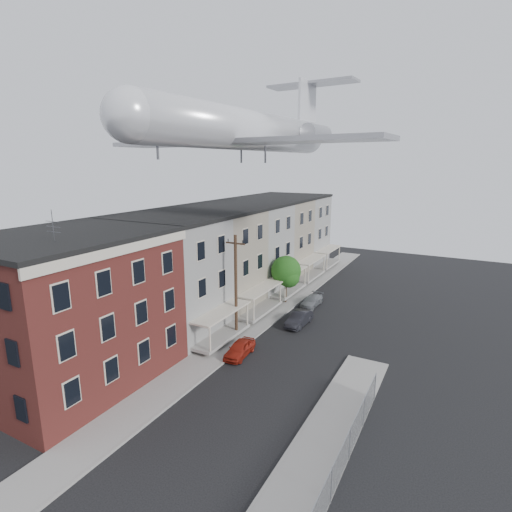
{
  "coord_description": "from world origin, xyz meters",
  "views": [
    {
      "loc": [
        11.03,
        -9.55,
        14.71
      ],
      "look_at": [
        0.78,
        9.64,
        9.65
      ],
      "focal_mm": 28.0,
      "sensor_mm": 36.0,
      "label": 1
    }
  ],
  "objects_px": {
    "airplane": "(251,130)",
    "street_tree": "(287,272)",
    "utility_pole": "(236,286)",
    "car_mid": "(299,319)",
    "car_near": "(240,349)",
    "car_far": "(312,301)"
  },
  "relations": [
    {
      "from": "utility_pole",
      "to": "airplane",
      "type": "height_order",
      "value": "airplane"
    },
    {
      "from": "car_far",
      "to": "airplane",
      "type": "distance_m",
      "value": 18.78
    },
    {
      "from": "car_near",
      "to": "car_mid",
      "type": "xyz_separation_m",
      "value": [
        1.8,
        7.83,
        0.04
      ]
    },
    {
      "from": "utility_pole",
      "to": "car_far",
      "type": "distance_m",
      "value": 11.67
    },
    {
      "from": "car_mid",
      "to": "airplane",
      "type": "bearing_deg",
      "value": -149.95
    },
    {
      "from": "utility_pole",
      "to": "airplane",
      "type": "relative_size",
      "value": 0.32
    },
    {
      "from": "street_tree",
      "to": "car_mid",
      "type": "distance_m",
      "value": 6.66
    },
    {
      "from": "car_far",
      "to": "utility_pole",
      "type": "bearing_deg",
      "value": -105.2
    },
    {
      "from": "utility_pole",
      "to": "car_mid",
      "type": "bearing_deg",
      "value": 52.65
    },
    {
      "from": "street_tree",
      "to": "airplane",
      "type": "height_order",
      "value": "airplane"
    },
    {
      "from": "car_near",
      "to": "car_mid",
      "type": "bearing_deg",
      "value": 73.32
    },
    {
      "from": "car_mid",
      "to": "airplane",
      "type": "relative_size",
      "value": 0.14
    },
    {
      "from": "car_near",
      "to": "car_mid",
      "type": "distance_m",
      "value": 8.04
    },
    {
      "from": "car_mid",
      "to": "airplane",
      "type": "xyz_separation_m",
      "value": [
        -3.92,
        -2.12,
        16.77
      ]
    },
    {
      "from": "car_near",
      "to": "car_mid",
      "type": "relative_size",
      "value": 0.91
    },
    {
      "from": "car_far",
      "to": "car_near",
      "type": "bearing_deg",
      "value": -93.52
    },
    {
      "from": "car_near",
      "to": "car_mid",
      "type": "height_order",
      "value": "car_mid"
    },
    {
      "from": "car_mid",
      "to": "car_far",
      "type": "height_order",
      "value": "car_mid"
    },
    {
      "from": "utility_pole",
      "to": "car_near",
      "type": "relative_size",
      "value": 2.54
    },
    {
      "from": "street_tree",
      "to": "car_near",
      "type": "distance_m",
      "value": 13.19
    },
    {
      "from": "utility_pole",
      "to": "car_mid",
      "type": "height_order",
      "value": "utility_pole"
    },
    {
      "from": "airplane",
      "to": "street_tree",
      "type": "bearing_deg",
      "value": 86.38
    }
  ]
}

